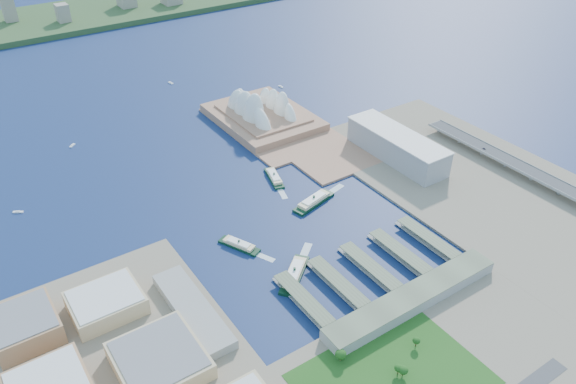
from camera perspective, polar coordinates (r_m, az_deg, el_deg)
ground at (r=629.40m, az=2.82°, el=-4.75°), size 3000.00×3000.00×0.00m
south_land at (r=524.44m, az=17.14°, el=-16.34°), size 720.00×180.00×3.00m
east_land at (r=748.56m, az=20.14°, el=0.05°), size 240.00×500.00×3.00m
peninsula at (r=861.31m, az=-1.71°, el=6.82°), size 135.00×220.00×3.00m
far_shore at (r=1455.11m, az=-21.72°, el=16.13°), size 2200.00×260.00×12.00m
opera_house at (r=862.20m, az=-2.61°, el=9.08°), size 134.00×180.00×58.00m
toaster_building at (r=777.62m, az=10.99°, el=4.60°), size 45.00×155.00×35.00m
expressway at (r=785.10m, az=23.51°, el=1.53°), size 26.00×340.00×11.85m
west_buildings at (r=495.86m, az=-16.86°, el=-17.40°), size 200.00×280.00×27.00m
ferry_wharves at (r=590.07m, az=8.30°, el=-7.64°), size 184.00×90.00×9.30m
terminal_building at (r=557.85m, az=12.51°, el=-10.55°), size 200.00×28.00×12.00m
park at (r=492.81m, az=10.72°, el=-17.61°), size 150.00×110.00×16.00m
far_skyline at (r=1427.67m, az=-21.79°, el=17.23°), size 1900.00×140.00×55.00m
ferry_a at (r=616.71m, az=-5.00°, el=-5.24°), size 31.89×49.66×9.26m
ferry_b at (r=727.13m, az=-1.42°, el=1.63°), size 26.49×52.98×9.71m
ferry_c at (r=577.34m, az=0.67°, el=-8.16°), size 57.29×50.70×11.57m
ferry_d at (r=680.84m, az=2.64°, el=-0.78°), size 63.33×30.09×11.61m
boat_a at (r=741.00m, az=-25.74°, el=-1.82°), size 11.83×9.00×2.33m
boat_b at (r=862.22m, az=-21.07°, el=4.45°), size 9.85×9.28×2.71m
boat_c at (r=994.82m, az=-0.73°, el=10.66°), size 4.87×11.49×2.50m
boat_e at (r=1031.21m, az=-11.84°, el=10.81°), size 5.91×11.74×2.76m
car_c at (r=813.40m, az=19.28°, el=4.21°), size 1.99×4.91×1.42m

